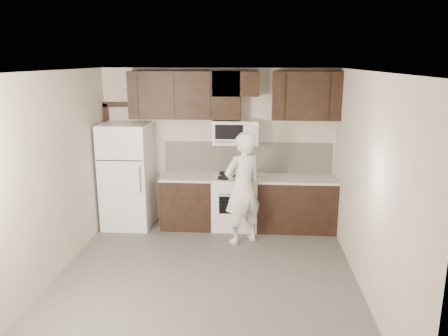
# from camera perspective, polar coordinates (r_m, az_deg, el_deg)

# --- Properties ---
(floor) EXTENTS (4.50, 4.50, 0.00)m
(floor) POSITION_cam_1_polar(r_m,az_deg,el_deg) (5.94, -2.51, -14.51)
(floor) COLOR #55524F
(floor) RESTS_ON ground
(back_wall) EXTENTS (4.00, 0.00, 4.00)m
(back_wall) POSITION_cam_1_polar(r_m,az_deg,el_deg) (7.61, -0.68, 2.74)
(back_wall) COLOR #BDB1A0
(back_wall) RESTS_ON ground
(ceiling) EXTENTS (4.50, 4.50, 0.00)m
(ceiling) POSITION_cam_1_polar(r_m,az_deg,el_deg) (5.22, -2.83, 12.51)
(ceiling) COLOR white
(ceiling) RESTS_ON back_wall
(counter_run) EXTENTS (2.95, 0.64, 0.91)m
(counter_run) POSITION_cam_1_polar(r_m,az_deg,el_deg) (7.51, 3.75, -4.50)
(counter_run) COLOR black
(counter_run) RESTS_ON floor
(stove) EXTENTS (0.76, 0.66, 0.94)m
(stove) POSITION_cam_1_polar(r_m,az_deg,el_deg) (7.51, 1.43, -4.42)
(stove) COLOR white
(stove) RESTS_ON floor
(backsplash) EXTENTS (2.90, 0.02, 0.54)m
(backsplash) POSITION_cam_1_polar(r_m,az_deg,el_deg) (7.60, 3.07, 1.41)
(backsplash) COLOR beige
(backsplash) RESTS_ON counter_run
(upper_cabinets) EXTENTS (3.48, 0.35, 0.78)m
(upper_cabinets) POSITION_cam_1_polar(r_m,az_deg,el_deg) (7.29, 0.83, 9.65)
(upper_cabinets) COLOR black
(upper_cabinets) RESTS_ON back_wall
(microwave) EXTENTS (0.76, 0.42, 0.40)m
(microwave) POSITION_cam_1_polar(r_m,az_deg,el_deg) (7.34, 1.53, 4.71)
(microwave) COLOR white
(microwave) RESTS_ON upper_cabinets
(refrigerator) EXTENTS (0.80, 0.76, 1.80)m
(refrigerator) POSITION_cam_1_polar(r_m,az_deg,el_deg) (7.65, -12.55, -1.00)
(refrigerator) COLOR white
(refrigerator) RESTS_ON floor
(door_trim) EXTENTS (0.50, 0.08, 2.12)m
(door_trim) POSITION_cam_1_polar(r_m,az_deg,el_deg) (7.98, -14.59, 2.07)
(door_trim) COLOR black
(door_trim) RESTS_ON floor
(saucepan) EXTENTS (0.29, 0.17, 0.16)m
(saucepan) POSITION_cam_1_polar(r_m,az_deg,el_deg) (7.22, 2.84, -0.95)
(saucepan) COLOR silver
(saucepan) RESTS_ON stove
(baking_tray) EXTENTS (0.46, 0.38, 0.02)m
(baking_tray) POSITION_cam_1_polar(r_m,az_deg,el_deg) (7.25, 2.66, -1.32)
(baking_tray) COLOR black
(baking_tray) RESTS_ON counter_run
(pizza) EXTENTS (0.32, 0.32, 0.02)m
(pizza) POSITION_cam_1_polar(r_m,az_deg,el_deg) (7.24, 2.66, -1.16)
(pizza) COLOR #D1B28C
(pizza) RESTS_ON baking_tray
(person) EXTENTS (0.77, 0.72, 1.78)m
(person) POSITION_cam_1_polar(r_m,az_deg,el_deg) (6.78, 2.47, -2.70)
(person) COLOR white
(person) RESTS_ON floor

